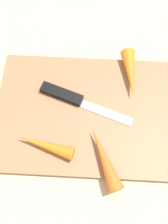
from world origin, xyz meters
TOP-DOWN VIEW (x-y plane):
  - ground_plane at (0.00, 0.00)m, footprint 1.40×1.40m
  - cutting_board at (0.00, 0.00)m, footprint 0.36×0.26m
  - knife at (0.04, -0.03)m, footprint 0.20×0.09m
  - carrot_medium at (0.07, 0.08)m, footprint 0.12×0.05m
  - carrot_longest at (-0.04, 0.10)m, footprint 0.07×0.12m
  - carrot_shortest at (-0.09, -0.09)m, footprint 0.04×0.11m

SIDE VIEW (x-z plane):
  - ground_plane at x=0.00m, z-range 0.00..0.00m
  - cutting_board at x=0.00m, z-range 0.00..0.01m
  - knife at x=0.04m, z-range 0.01..0.02m
  - carrot_medium at x=0.07m, z-range 0.01..0.04m
  - carrot_longest at x=-0.04m, z-range 0.01..0.04m
  - carrot_shortest at x=-0.09m, z-range 0.01..0.04m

